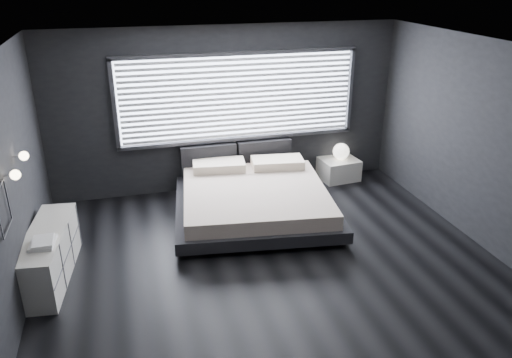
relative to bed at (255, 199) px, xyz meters
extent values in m
plane|color=black|center=(-0.14, -1.46, -0.29)|extent=(6.00, 6.00, 0.00)
plane|color=silver|center=(-0.14, -1.46, 2.51)|extent=(6.00, 6.00, 0.00)
cube|color=black|center=(-0.14, 1.29, 1.11)|extent=(6.00, 0.04, 2.80)
cube|color=black|center=(-0.14, -4.21, 1.11)|extent=(6.00, 0.04, 2.80)
cube|color=black|center=(-3.14, -1.46, 1.11)|extent=(0.04, 5.50, 2.80)
cube|color=black|center=(2.86, -1.46, 1.11)|extent=(0.04, 5.50, 2.80)
cube|color=white|center=(0.06, 1.27, 1.32)|extent=(4.00, 0.02, 1.38)
cube|color=#47474C|center=(-1.98, 1.24, 1.32)|extent=(0.06, 0.08, 1.48)
cube|color=#47474C|center=(2.10, 1.24, 1.32)|extent=(0.06, 0.08, 1.48)
cube|color=#47474C|center=(0.06, 1.24, 2.05)|extent=(4.14, 0.08, 0.06)
cube|color=#47474C|center=(0.06, 1.24, 0.59)|extent=(4.14, 0.08, 0.06)
cube|color=silver|center=(0.06, 1.21, 1.32)|extent=(3.94, 0.03, 1.32)
cube|color=black|center=(-0.51, 1.18, 0.28)|extent=(0.96, 0.16, 0.52)
cube|color=black|center=(0.49, 1.18, 0.28)|extent=(0.96, 0.16, 0.52)
cylinder|color=silver|center=(-3.09, -1.41, 1.31)|extent=(0.10, 0.02, 0.02)
sphere|color=#FFE5B7|center=(-3.02, -1.41, 1.31)|extent=(0.11, 0.11, 0.11)
cylinder|color=silver|center=(-3.09, -0.81, 1.31)|extent=(0.10, 0.02, 0.02)
sphere|color=#FFE5B7|center=(-3.02, -0.81, 1.31)|extent=(0.11, 0.11, 0.11)
cube|color=#47474C|center=(-3.12, -1.76, 0.86)|extent=(0.01, 0.46, 0.02)
cube|color=#47474C|center=(-3.12, -1.53, 1.09)|extent=(0.01, 0.02, 0.46)
cube|color=black|center=(-1.18, -0.84, -0.25)|extent=(0.15, 0.15, 0.09)
cube|color=black|center=(0.92, -1.12, -0.25)|extent=(0.15, 0.15, 0.09)
cube|color=black|center=(-0.93, 1.03, -0.25)|extent=(0.15, 0.15, 0.09)
cube|color=black|center=(1.16, 0.75, -0.25)|extent=(0.15, 0.15, 0.09)
cube|color=black|center=(-0.01, -0.05, -0.12)|extent=(2.73, 2.63, 0.18)
cube|color=#C0AD9B|center=(-0.01, -0.05, 0.08)|extent=(2.45, 2.45, 0.22)
cube|color=beige|center=(-0.39, 0.88, 0.27)|extent=(0.92, 0.58, 0.14)
cube|color=beige|center=(0.60, 0.75, 0.27)|extent=(0.92, 0.58, 0.14)
cube|color=silver|center=(1.89, 1.04, -0.10)|extent=(0.71, 0.61, 0.39)
sphere|color=white|center=(1.92, 1.04, 0.24)|extent=(0.30, 0.30, 0.30)
cube|color=silver|center=(-2.92, -0.96, 0.03)|extent=(0.63, 1.65, 0.64)
cube|color=#47474C|center=(-2.70, -0.98, 0.03)|extent=(0.19, 1.58, 0.62)
cube|color=white|center=(-2.91, -1.27, 0.37)|extent=(0.30, 0.37, 0.04)
cube|color=white|center=(-2.90, -1.29, 0.41)|extent=(0.23, 0.31, 0.03)
camera|label=1|loc=(-1.82, -6.82, 3.36)|focal=35.00mm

